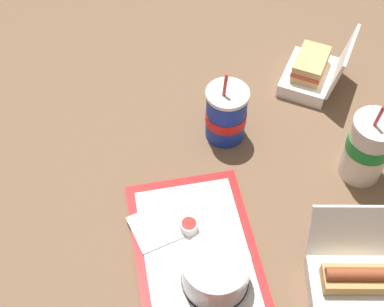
{
  "coord_description": "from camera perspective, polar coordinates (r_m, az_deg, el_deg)",
  "views": [
    {
      "loc": [
        0.76,
        0.01,
        1.04
      ],
      "look_at": [
        -0.02,
        -0.02,
        0.05
      ],
      "focal_mm": 50.0,
      "sensor_mm": 36.0,
      "label": 1
    }
  ],
  "objects": [
    {
      "name": "ground_plane",
      "position": [
        1.28,
        0.67,
        -1.98
      ],
      "size": [
        3.2,
        3.2,
        0.0
      ],
      "primitive_type": "plane",
      "color": "brown"
    },
    {
      "name": "ketchup_cup",
      "position": [
        1.17,
        -0.33,
        -7.72
      ],
      "size": [
        0.04,
        0.04,
        0.02
      ],
      "color": "white",
      "rests_on": "food_tray"
    },
    {
      "name": "soda_cup_corner",
      "position": [
        1.28,
        18.27,
        0.63
      ],
      "size": [
        0.11,
        0.11,
        0.24
      ],
      "color": "white",
      "rests_on": "ground_plane"
    },
    {
      "name": "clamshell_hotdog_back",
      "position": [
        1.15,
        17.14,
        -12.54
      ],
      "size": [
        0.18,
        0.19,
        0.15
      ],
      "color": "white",
      "rests_on": "ground_plane"
    },
    {
      "name": "food_tray",
      "position": [
        1.17,
        0.12,
        -10.09
      ],
      "size": [
        0.42,
        0.34,
        0.01
      ],
      "color": "red",
      "rests_on": "ground_plane"
    },
    {
      "name": "soda_cup_front",
      "position": [
        1.3,
        3.66,
        4.21
      ],
      "size": [
        0.1,
        0.1,
        0.21
      ],
      "color": "#1938B7",
      "rests_on": "ground_plane"
    },
    {
      "name": "plastic_fork",
      "position": [
        1.18,
        3.6,
        -7.84
      ],
      "size": [
        0.11,
        0.03,
        0.0
      ],
      "primitive_type": "cube",
      "rotation": [
        0.0,
        0.0,
        -0.14
      ],
      "color": "white",
      "rests_on": "food_tray"
    },
    {
      "name": "clamshell_sandwich_front",
      "position": [
        1.49,
        12.73,
        8.56
      ],
      "size": [
        0.22,
        0.21,
        0.16
      ],
      "color": "white",
      "rests_on": "ground_plane"
    },
    {
      "name": "cake_container",
      "position": [
        1.09,
        2.53,
        -12.49
      ],
      "size": [
        0.14,
        0.14,
        0.09
      ],
      "color": "black",
      "rests_on": "food_tray"
    },
    {
      "name": "napkin_stack",
      "position": [
        1.18,
        -3.94,
        -7.84
      ],
      "size": [
        0.14,
        0.14,
        0.0
      ],
      "primitive_type": "cube",
      "rotation": [
        0.0,
        0.0,
        0.49
      ],
      "color": "white",
      "rests_on": "food_tray"
    }
  ]
}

